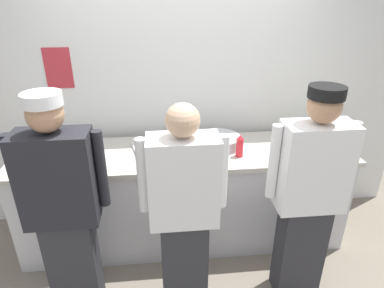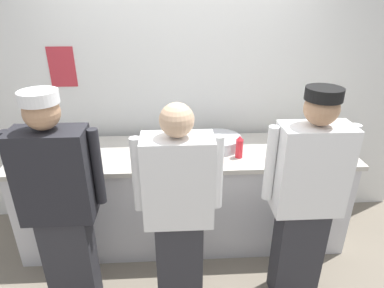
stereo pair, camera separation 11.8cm
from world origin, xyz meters
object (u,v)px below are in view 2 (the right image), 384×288
plate_stack_front (313,145)px  deli_cup (198,154)px  chef_near_left (60,204)px  mixing_bowl_steel (219,142)px  chef_far_right (306,197)px  squeeze_bottle_primary (239,147)px  ramekin_green_sauce (280,144)px  squeeze_bottle_secondary (298,133)px  chef_center (179,211)px  sheet_tray (158,148)px  ramekin_yellow_sauce (48,148)px  chefs_knife (80,158)px  plate_stack_rear (286,153)px

plate_stack_front → deli_cup: bearing=-173.2°
deli_cup → chef_near_left: bearing=-151.1°
chef_near_left → mixing_bowl_steel: size_ratio=4.40×
chef_far_right → squeeze_bottle_primary: size_ratio=8.58×
mixing_bowl_steel → squeeze_bottle_primary: bearing=-56.5°
deli_cup → ramekin_green_sauce: bearing=15.5°
squeeze_bottle_primary → squeeze_bottle_secondary: 0.65m
chef_center → plate_stack_front: bearing=30.9°
ramekin_green_sauce → squeeze_bottle_primary: bearing=-155.4°
sheet_tray → ramekin_yellow_sauce: 0.97m
sheet_tray → squeeze_bottle_primary: squeeze_bottle_primary is taller
squeeze_bottle_secondary → plate_stack_front: bearing=-60.6°
plate_stack_front → squeeze_bottle_secondary: (-0.09, 0.16, 0.05)m
chef_near_left → chefs_knife: size_ratio=6.18×
plate_stack_front → sheet_tray: (-1.37, 0.10, -0.04)m
squeeze_bottle_secondary → ramekin_green_sauce: squeeze_bottle_secondary is taller
ramekin_yellow_sauce → mixing_bowl_steel: bearing=-0.6°
mixing_bowl_steel → ramekin_green_sauce: size_ratio=4.15×
mixing_bowl_steel → chefs_knife: mixing_bowl_steel is taller
mixing_bowl_steel → sheet_tray: mixing_bowl_steel is taller
chef_far_right → chefs_knife: bearing=159.8°
chef_near_left → ramekin_green_sauce: 1.90m
plate_stack_front → squeeze_bottle_secondary: bearing=119.4°
plate_stack_rear → mixing_bowl_steel: mixing_bowl_steel is taller
plate_stack_front → squeeze_bottle_primary: (-0.68, -0.10, 0.05)m
plate_stack_front → ramekin_yellow_sauce: plate_stack_front is taller
deli_cup → squeeze_bottle_primary: bearing=3.6°
plate_stack_front → squeeze_bottle_primary: bearing=-171.5°
chef_center → mixing_bowl_steel: (0.39, 0.83, 0.13)m
ramekin_yellow_sauce → chef_far_right: bearing=-21.5°
plate_stack_rear → ramekin_green_sauce: 0.20m
plate_stack_front → deli_cup: deli_cup is taller
mixing_bowl_steel → ramekin_yellow_sauce: size_ratio=3.83×
sheet_tray → chefs_knife: 0.67m
plate_stack_rear → mixing_bowl_steel: bearing=158.0°
squeeze_bottle_primary → chef_far_right: bearing=-57.1°
squeeze_bottle_secondary → ramekin_yellow_sauce: squeeze_bottle_secondary is taller
deli_cup → sheet_tray: bearing=146.7°
mixing_bowl_steel → deli_cup: bearing=-132.8°
plate_stack_front → deli_cup: 1.04m
sheet_tray → ramekin_yellow_sauce: (-0.97, 0.03, 0.01)m
chef_far_right → deli_cup: bearing=142.6°
squeeze_bottle_primary → plate_stack_rear: bearing=-1.2°
chefs_knife → ramekin_green_sauce: bearing=4.4°
deli_cup → chefs_knife: deli_cup is taller
chef_near_left → plate_stack_front: size_ratio=7.35×
chefs_knife → chef_near_left: bearing=-88.5°
chef_far_right → squeeze_bottle_primary: chef_far_right is taller
chef_far_right → ramekin_green_sauce: chef_far_right is taller
chef_near_left → chefs_knife: bearing=91.5°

